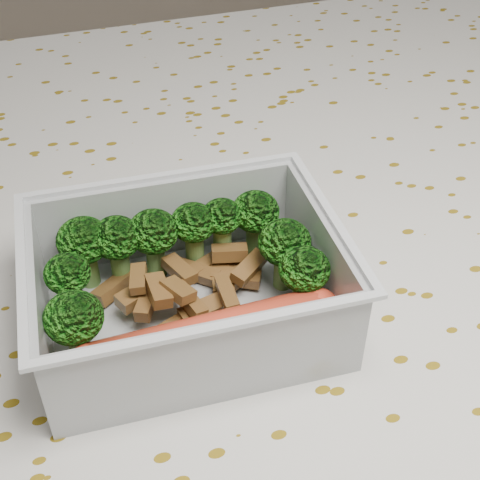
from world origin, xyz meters
name	(u,v)px	position (x,y,z in m)	size (l,w,h in m)	color
dining_table	(239,348)	(0.00, 0.00, 0.67)	(1.40, 0.90, 0.75)	brown
tablecloth	(239,304)	(0.00, 0.00, 0.72)	(1.46, 0.96, 0.19)	silver
lunch_container	(188,294)	(-0.05, -0.04, 0.78)	(0.21, 0.16, 0.07)	silver
broccoli_florets	(177,250)	(-0.05, -0.01, 0.80)	(0.18, 0.11, 0.05)	#608C3F
meat_pile	(198,283)	(-0.04, -0.02, 0.77)	(0.12, 0.07, 0.03)	brown
sausage	(209,339)	(-0.05, -0.08, 0.78)	(0.17, 0.03, 0.03)	red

